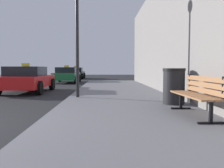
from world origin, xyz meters
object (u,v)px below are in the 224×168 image
Objects in this scene: bench at (198,92)px; car_green at (67,75)px; street_lamp at (77,17)px; car_red at (27,79)px; trash_bin at (174,86)px; car_black at (76,73)px.

bench is 0.45× the size of car_green.
street_lamp is at bearing 129.45° from bench.
car_green is at bearing 85.01° from car_red.
trash_bin is at bearing 90.01° from bench.
car_black is at bearing 101.95° from bench.
trash_bin is at bearing -30.87° from street_lamp.
trash_bin is 14.09m from car_green.
street_lamp reaches higher than car_black.
bench is at bearing -76.51° from car_black.
street_lamp is at bearing 149.13° from trash_bin.
trash_bin is 0.24× the size of car_green.
bench is 0.46× the size of street_lamp.
car_green is 1.06× the size of car_black.
car_green is (0.70, 8.05, -0.00)m from car_red.
car_green is at bearing -88.45° from car_black.
car_black is at bearing 104.43° from trash_bin.
bench is at bearing -88.45° from trash_bin.
trash_bin is 4.19m from street_lamp.
trash_bin reaches higher than bench.
street_lamp is at bearing -49.01° from car_red.
car_green is (-5.19, 14.82, -0.02)m from bench.
car_black is at bearing 88.20° from car_red.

